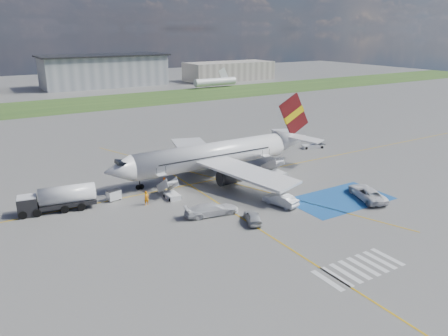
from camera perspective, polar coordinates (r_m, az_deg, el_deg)
The scene contains 22 objects.
ground at distance 58.56m, azimuth 5.22°, elevation -4.74°, with size 400.00×400.00×0.00m, color #60605E.
grass_strip at distance 143.70m, azimuth -18.17°, elevation 7.93°, with size 400.00×30.00×0.01m, color #2D4C1E.
taxiway_line_main at distance 67.88m, azimuth -0.81°, elevation -1.45°, with size 120.00×0.20×0.01m, color gold.
taxiway_line_cross at distance 48.62m, azimuth 7.53°, elevation -9.75°, with size 0.20×60.00×0.01m, color gold.
taxiway_line_diag at distance 67.88m, azimuth -0.81°, elevation -1.45°, with size 0.20×60.00×0.01m, color gold.
staging_box at distance 62.08m, azimuth 14.90°, elevation -3.96°, with size 14.00×8.00×0.01m, color #184E95.
crosswalk at distance 45.66m, azimuth 17.21°, elevation -12.39°, with size 9.00×4.00×0.01m.
terminal_centre at distance 186.49m, azimuth -15.34°, elevation 12.10°, with size 48.00×18.00×12.00m, color gray.
terminal_east at distance 203.04m, azimuth 0.66°, elevation 12.56°, with size 40.00×16.00×8.00m, color gray.
airliner at distance 69.24m, azimuth -0.60°, elevation 1.87°, with size 36.81×32.95×11.92m.
airstairs_fwd at distance 60.80m, azimuth -6.94°, elevation -3.30°, with size 1.90×5.20×3.60m.
airstairs_aft at distance 69.99m, azimuth 6.92°, elevation -0.46°, with size 1.90×5.20×3.60m.
fuel_tanker at distance 59.79m, azimuth -20.85°, elevation -4.01°, with size 9.68×4.02×3.21m.
gpu_cart at distance 61.31m, azimuth -14.19°, elevation -3.51°, with size 1.97×1.48×1.48m.
belt_loader at distance 87.19m, azimuth 11.55°, elevation 2.77°, with size 4.78×2.87×1.38m.
car_silver_a at distance 52.95m, azimuth 3.77°, elevation -6.39°, with size 1.67×4.15×1.41m, color #AFB2B7.
car_silver_b at distance 58.18m, azimuth 7.39°, elevation -4.12°, with size 1.71×4.90×1.62m, color silver.
van_white_a at distance 63.04m, azimuth 18.20°, elevation -2.87°, with size 2.67×5.78×2.17m, color white.
van_white_b at distance 54.74m, azimuth -1.61°, elevation -5.17°, with size 2.12×5.20×2.04m, color silver.
crew_fwd at distance 58.69m, azimuth -10.08°, elevation -3.88°, with size 0.71×0.46×1.94m, color orange.
crew_nose at distance 64.27m, azimuth -7.79°, elevation -1.96°, with size 0.81×0.63×1.66m, color orange.
crew_aft at distance 69.29m, azimuth 3.55°, elevation -0.35°, with size 1.00×0.41×1.70m, color #EF5A0C.
Camera 1 is at (-32.71, -43.14, 22.31)m, focal length 35.00 mm.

